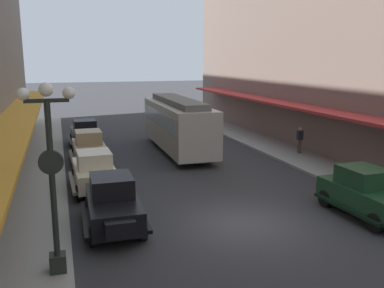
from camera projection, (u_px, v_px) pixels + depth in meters
The scene contains 12 objects.
ground_plane at pixel (243, 224), 15.08m from camera, with size 200.00×200.00×0.00m, color #2D2D30.
sidewalk_left at pixel (21, 250), 12.80m from camera, with size 3.00×60.00×0.15m, color #99968E.
parked_car_0 at pixel (94, 170), 18.83m from camera, with size 2.21×4.28×1.84m.
parked_car_1 at pixel (89, 147), 23.82m from camera, with size 2.18×4.27×1.84m.
parked_car_2 at pixel (113, 202), 14.59m from camera, with size 2.22×4.29×1.84m.
parked_car_3 at pixel (85, 132), 28.50m from camera, with size 2.24×4.29×1.84m.
parked_car_4 at pixel (198, 121), 33.92m from camera, with size 2.18×4.28×1.84m.
parked_car_5 at pixel (366, 192), 15.71m from camera, with size 2.23×4.29×1.84m.
streetcar at pixel (178, 123), 26.51m from camera, with size 2.69×9.64×3.46m.
lamp_post_with_clock at pixel (52, 172), 10.85m from camera, with size 1.42×0.44×5.16m.
pedestrian_0 at pixel (300, 140), 25.62m from camera, with size 0.36×0.24×1.64m.
pedestrian_2 at pixel (23, 133), 27.93m from camera, with size 0.36×0.28×1.67m.
Camera 1 is at (-6.12, -12.93, 5.87)m, focal length 38.76 mm.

